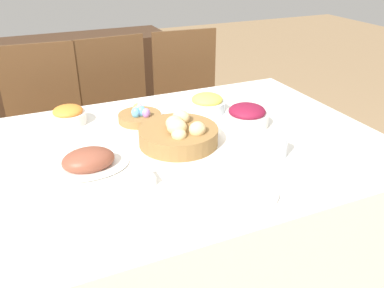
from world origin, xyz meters
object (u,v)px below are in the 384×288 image
at_px(carrot_bowl, 68,115).
at_px(dinner_plate, 240,192).
at_px(sideboard, 73,97).
at_px(drinking_cup, 277,146).
at_px(ham_platter, 89,161).
at_px(chair_far_center, 120,118).
at_px(chair_far_left, 48,130).
at_px(pineapple_bowl, 207,103).
at_px(bread_basket, 179,134).
at_px(spoon, 286,180).
at_px(fork, 197,203).
at_px(knife, 279,182).
at_px(butter_dish, 137,180).
at_px(chair_far_right, 191,107).
at_px(beet_salad_bowl, 247,116).
at_px(egg_basket, 140,116).

bearing_deg(carrot_bowl, dinner_plate, -62.38).
height_order(sideboard, drinking_cup, sideboard).
bearing_deg(ham_platter, chair_far_center, 70.10).
relative_size(chair_far_left, drinking_cup, 11.82).
xyz_separation_m(pineapple_bowl, dinner_plate, (-0.20, -0.66, -0.04)).
bearing_deg(pineapple_bowl, sideboard, 107.12).
height_order(bread_basket, spoon, bread_basket).
height_order(sideboard, fork, sideboard).
bearing_deg(spoon, drinking_cup, 63.88).
distance_m(knife, butter_dish, 0.47).
bearing_deg(fork, dinner_plate, 2.53).
bearing_deg(chair_far_right, pineapple_bowl, -102.58).
xyz_separation_m(sideboard, carrot_bowl, (-0.18, -1.29, 0.38)).
bearing_deg(fork, knife, 2.53).
xyz_separation_m(chair_far_left, beet_salad_bowl, (0.77, -0.87, 0.29)).
bearing_deg(pineapple_bowl, chair_far_right, 72.69).
relative_size(carrot_bowl, fork, 0.77).
height_order(bread_basket, carrot_bowl, bread_basket).
height_order(ham_platter, butter_dish, ham_platter).
bearing_deg(fork, carrot_bowl, 110.92).
height_order(chair_far_left, drinking_cup, chair_far_left).
xyz_separation_m(ham_platter, drinking_cup, (0.66, -0.20, 0.02)).
xyz_separation_m(dinner_plate, spoon, (0.18, 0.00, -0.00)).
height_order(fork, drinking_cup, drinking_cup).
height_order(bread_basket, butter_dish, bread_basket).
bearing_deg(dinner_plate, chair_far_right, 72.80).
height_order(fork, knife, same).
height_order(sideboard, knife, sideboard).
bearing_deg(knife, sideboard, 102.96).
distance_m(sideboard, butter_dish, 1.92).
height_order(chair_far_left, carrot_bowl, chair_far_left).
height_order(chair_far_right, ham_platter, chair_far_right).
distance_m(carrot_bowl, butter_dish, 0.61).
relative_size(egg_basket, fork, 0.96).
relative_size(chair_far_center, spoon, 5.03).
bearing_deg(beet_salad_bowl, egg_basket, 150.93).
bearing_deg(chair_far_center, knife, -83.44).
bearing_deg(drinking_cup, spoon, -113.60).
relative_size(ham_platter, spoon, 1.44).
bearing_deg(bread_basket, drinking_cup, -39.51).
bearing_deg(chair_far_center, dinner_plate, -89.84).
xyz_separation_m(carrot_bowl, drinking_cup, (0.66, -0.62, 0.00)).
distance_m(egg_basket, carrot_bowl, 0.31).
relative_size(sideboard, beet_salad_bowl, 7.70).
height_order(egg_basket, dinner_plate, egg_basket).
relative_size(dinner_plate, drinking_cup, 2.96).
distance_m(sideboard, pineapple_bowl, 1.52).
bearing_deg(drinking_cup, carrot_bowl, 136.59).
bearing_deg(chair_far_right, dinner_plate, -102.47).
distance_m(pineapple_bowl, fork, 0.75).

